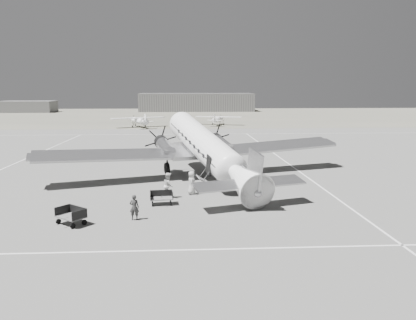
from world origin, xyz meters
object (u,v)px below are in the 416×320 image
object	(u,v)px
dc3_airliner	(207,149)
passenger	(192,183)
ramp_agent	(168,185)
light_plane_right	(218,120)
ground_crew	(134,207)
light_plane_left	(139,122)
baggage_cart_near	(161,198)
baggage_cart_far	(71,216)
shed_secondary	(28,107)
hangar_main	(196,102)

from	to	relation	value
dc3_airliner	passenger	bearing A→B (deg)	-123.55
ramp_agent	light_plane_right	bearing A→B (deg)	-7.89
ground_crew	ramp_agent	size ratio (longest dim) A/B	0.85
ground_crew	ramp_agent	distance (m)	5.44
dc3_airliner	light_plane_left	bearing A→B (deg)	85.74
light_plane_left	passenger	distance (m)	57.79
light_plane_left	light_plane_right	world-z (taller)	light_plane_left
dc3_airliner	baggage_cart_near	world-z (taller)	dc3_airliner
light_plane_left	baggage_cart_far	bearing A→B (deg)	-111.00
ground_crew	ramp_agent	bearing A→B (deg)	-108.16
ground_crew	passenger	world-z (taller)	passenger
dc3_airliner	ground_crew	xyz separation A→B (m)	(-5.09, -10.86, -2.00)
light_plane_right	ground_crew	world-z (taller)	light_plane_right
ground_crew	passenger	xyz separation A→B (m)	(3.67, 6.08, 0.10)
baggage_cart_far	passenger	bearing A→B (deg)	81.90
shed_secondary	light_plane_left	size ratio (longest dim) A/B	1.55
light_plane_left	light_plane_right	distance (m)	17.95
hangar_main	light_plane_left	size ratio (longest dim) A/B	3.62
ground_crew	light_plane_left	bearing A→B (deg)	-81.48
shed_secondary	baggage_cart_far	world-z (taller)	shed_secondary
light_plane_left	ground_crew	bearing A→B (deg)	-107.62
light_plane_left	ramp_agent	size ratio (longest dim) A/B	6.06
baggage_cart_far	ramp_agent	bearing A→B (deg)	85.13
ground_crew	dc3_airliner	bearing A→B (deg)	-112.63
hangar_main	baggage_cart_far	bearing A→B (deg)	-94.93
shed_secondary	dc3_airliner	xyz separation A→B (m)	(57.61, -113.12, 0.81)
hangar_main	ramp_agent	bearing A→B (deg)	-92.57
light_plane_left	passenger	bearing A→B (deg)	-103.37
light_plane_right	shed_secondary	bearing A→B (deg)	153.94
ramp_agent	baggage_cart_far	bearing A→B (deg)	135.86
light_plane_left	passenger	xyz separation A→B (m)	(10.32, -56.86, -0.29)
baggage_cart_near	ramp_agent	bearing A→B (deg)	70.32
shed_secondary	baggage_cart_near	distance (m)	132.18
shed_secondary	passenger	distance (m)	130.61
hangar_main	baggage_cart_near	world-z (taller)	hangar_main
hangar_main	baggage_cart_far	distance (m)	130.17
hangar_main	light_plane_right	world-z (taller)	hangar_main
baggage_cart_near	light_plane_right	bearing A→B (deg)	76.12
shed_secondary	passenger	bearing A→B (deg)	-64.52
dc3_airliner	baggage_cart_far	xyz separation A→B (m)	(-8.79, -11.54, -2.30)
shed_secondary	ramp_agent	xyz separation A→B (m)	(54.44, -118.88, -1.04)
light_plane_right	baggage_cart_near	xyz separation A→B (m)	(-9.18, -64.34, -0.64)
hangar_main	passenger	distance (m)	122.98
dc3_airliner	shed_secondary	bearing A→B (deg)	100.02
light_plane_left	dc3_airliner	bearing A→B (deg)	-100.95
light_plane_right	baggage_cart_far	bearing A→B (deg)	-86.22
dc3_airliner	light_plane_right	world-z (taller)	dc3_airliner
baggage_cart_near	baggage_cart_far	distance (m)	6.56
light_plane_right	hangar_main	bearing A→B (deg)	108.62
dc3_airliner	ramp_agent	size ratio (longest dim) A/B	15.42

